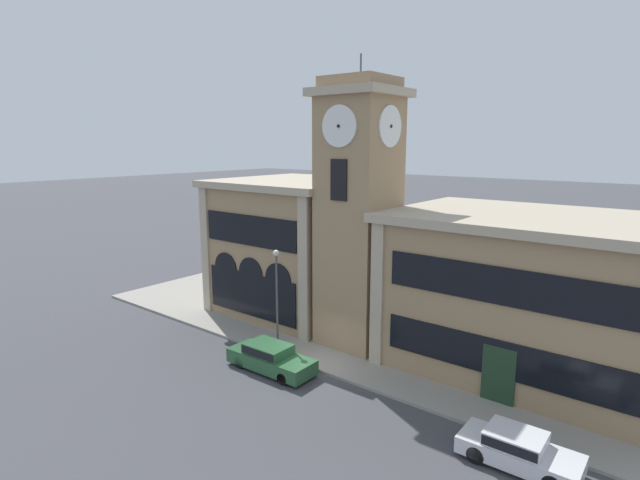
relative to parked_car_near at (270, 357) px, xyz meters
The scene contains 8 objects.
ground_plane 2.16m from the parked_car_near, 42.28° to the left, with size 300.00×300.00×0.00m, color #424247.
sidewalk_kerb 8.52m from the parked_car_near, 79.80° to the left, with size 39.83×13.99×0.15m.
clock_tower 9.18m from the parked_car_near, 75.44° to the left, with size 4.44×4.44×16.45m.
town_hall_left_wing 10.93m from the parked_car_near, 122.40° to the left, with size 10.30×10.11×9.25m.
town_hall_right_wing 14.04m from the parked_car_near, 39.26° to the left, with size 14.44×10.11×8.22m.
parked_car_near is the anchor object (origin of this frame).
parked_car_mid 12.67m from the parked_car_near, ahead, with size 4.32×1.87×1.32m.
street_lamp 3.97m from the parked_car_near, 123.65° to the left, with size 0.36×0.36×5.83m.
Camera 1 is at (15.78, -18.85, 11.77)m, focal length 28.00 mm.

